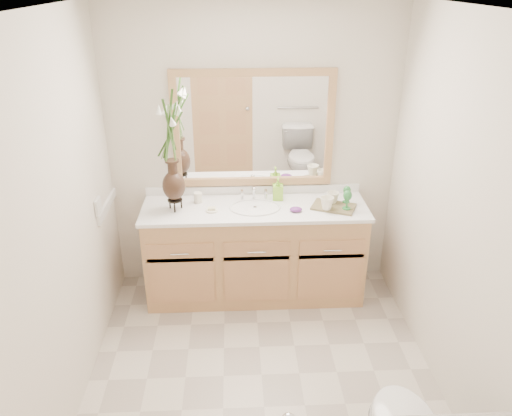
{
  "coord_description": "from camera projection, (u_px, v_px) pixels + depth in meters",
  "views": [
    {
      "loc": [
        -0.17,
        -2.66,
        2.55
      ],
      "look_at": [
        -0.01,
        0.65,
        0.99
      ],
      "focal_mm": 35.0,
      "sensor_mm": 36.0,
      "label": 1
    }
  ],
  "objects": [
    {
      "name": "wall_front",
      "position": [
        284.0,
        384.0,
        1.82
      ],
      "size": [
        2.4,
        0.02,
        2.4
      ],
      "primitive_type": "cube",
      "color": "silver",
      "rests_on": "floor"
    },
    {
      "name": "switch_plate",
      "position": [
        98.0,
        206.0,
        3.73
      ],
      "size": [
        0.02,
        0.12,
        0.12
      ],
      "primitive_type": "cube",
      "color": "white",
      "rests_on": "wall_left"
    },
    {
      "name": "wall_back",
      "position": [
        253.0,
        152.0,
        4.17
      ],
      "size": [
        2.4,
        0.02,
        2.4
      ],
      "primitive_type": "cube",
      "color": "silver",
      "rests_on": "floor"
    },
    {
      "name": "goblet_back",
      "position": [
        347.0,
        191.0,
        4.07
      ],
      "size": [
        0.06,
        0.06,
        0.14
      ],
      "color": "#297D37",
      "rests_on": "tray"
    },
    {
      "name": "mirror",
      "position": [
        253.0,
        129.0,
        4.06
      ],
      "size": [
        1.32,
        0.04,
        0.97
      ],
      "color": "white",
      "rests_on": "wall_back"
    },
    {
      "name": "flower_vase",
      "position": [
        170.0,
        139.0,
        3.77
      ],
      "size": [
        0.21,
        0.21,
        0.87
      ],
      "rotation": [
        0.0,
        0.0,
        0.31
      ],
      "color": "black",
      "rests_on": "counter"
    },
    {
      "name": "soap_dish",
      "position": [
        212.0,
        210.0,
        3.99
      ],
      "size": [
        0.1,
        0.1,
        0.03
      ],
      "color": "white",
      "rests_on": "counter"
    },
    {
      "name": "ceiling",
      "position": [
        264.0,
        8.0,
        2.48
      ],
      "size": [
        2.4,
        2.6,
        0.02
      ],
      "primitive_type": "cube",
      "color": "white",
      "rests_on": "wall_back"
    },
    {
      "name": "counter",
      "position": [
        255.0,
        208.0,
        4.07
      ],
      "size": [
        1.84,
        0.57,
        0.03
      ],
      "primitive_type": "cube",
      "color": "white",
      "rests_on": "vanity"
    },
    {
      "name": "soap_bottle",
      "position": [
        278.0,
        190.0,
        4.17
      ],
      "size": [
        0.08,
        0.08,
        0.17
      ],
      "primitive_type": "imported",
      "rotation": [
        0.0,
        0.0,
        -0.05
      ],
      "color": "#8CD432",
      "rests_on": "counter"
    },
    {
      "name": "goblet_front",
      "position": [
        347.0,
        196.0,
        3.95
      ],
      "size": [
        0.07,
        0.07,
        0.16
      ],
      "color": "#297D37",
      "rests_on": "tray"
    },
    {
      "name": "wall_left",
      "position": [
        60.0,
        227.0,
        2.94
      ],
      "size": [
        0.02,
        2.6,
        2.4
      ],
      "primitive_type": "cube",
      "color": "silver",
      "rests_on": "floor"
    },
    {
      "name": "sink",
      "position": [
        255.0,
        214.0,
        4.07
      ],
      "size": [
        0.38,
        0.34,
        0.23
      ],
      "color": "white",
      "rests_on": "counter"
    },
    {
      "name": "mug_left",
      "position": [
        327.0,
        203.0,
        3.97
      ],
      "size": [
        0.13,
        0.12,
        0.11
      ],
      "primitive_type": "imported",
      "rotation": [
        0.0,
        0.0,
        0.22
      ],
      "color": "white",
      "rests_on": "tray"
    },
    {
      "name": "tray",
      "position": [
        334.0,
        207.0,
        4.05
      ],
      "size": [
        0.4,
        0.34,
        0.02
      ],
      "primitive_type": "cube",
      "rotation": [
        0.0,
        0.0,
        -0.41
      ],
      "color": "brown",
      "rests_on": "counter"
    },
    {
      "name": "purple_dish",
      "position": [
        296.0,
        209.0,
        3.98
      ],
      "size": [
        0.1,
        0.08,
        0.04
      ],
      "primitive_type": "ellipsoid",
      "rotation": [
        0.0,
        0.0,
        0.02
      ],
      "color": "#602674",
      "rests_on": "counter"
    },
    {
      "name": "floor",
      "position": [
        262.0,
        375.0,
        3.5
      ],
      "size": [
        2.6,
        2.6,
        0.0
      ],
      "primitive_type": "plane",
      "color": "beige",
      "rests_on": "ground"
    },
    {
      "name": "wall_right",
      "position": [
        458.0,
        218.0,
        3.04
      ],
      "size": [
        0.02,
        2.6,
        2.4
      ],
      "primitive_type": "cube",
      "color": "silver",
      "rests_on": "floor"
    },
    {
      "name": "vanity",
      "position": [
        255.0,
        252.0,
        4.25
      ],
      "size": [
        1.8,
        0.55,
        0.8
      ],
      "color": "tan",
      "rests_on": "floor"
    },
    {
      "name": "tumbler",
      "position": [
        198.0,
        197.0,
        4.13
      ],
      "size": [
        0.07,
        0.07,
        0.09
      ],
      "primitive_type": "cylinder",
      "color": "white",
      "rests_on": "counter"
    },
    {
      "name": "mug_right",
      "position": [
        333.0,
        197.0,
        4.08
      ],
      "size": [
        0.14,
        0.14,
        0.1
      ],
      "primitive_type": "imported",
      "rotation": [
        0.0,
        0.0,
        0.69
      ],
      "color": "white",
      "rests_on": "tray"
    }
  ]
}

